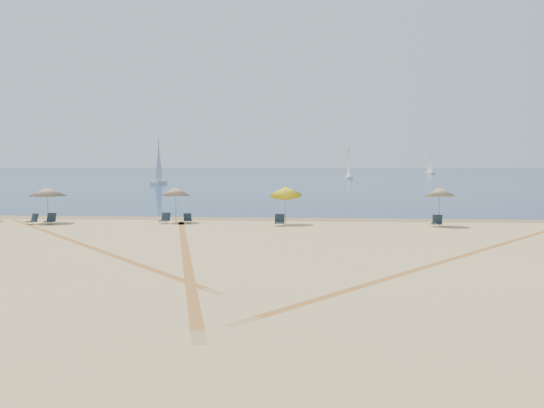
% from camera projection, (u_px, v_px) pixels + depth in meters
% --- Properties ---
extents(ground, '(160.00, 160.00, 0.00)m').
position_uv_depth(ground, '(214.00, 294.00, 17.87)').
color(ground, tan).
rests_on(ground, ground).
extents(ocean, '(500.00, 500.00, 0.00)m').
position_uv_depth(ocean, '(316.00, 172.00, 241.51)').
color(ocean, '#0C2151').
rests_on(ocean, ground).
extents(wet_sand, '(500.00, 500.00, 0.00)m').
position_uv_depth(wet_sand, '(277.00, 219.00, 41.72)').
color(wet_sand, olive).
rests_on(wet_sand, ground).
extents(umbrella_1, '(2.35, 2.35, 2.36)m').
position_uv_depth(umbrella_1, '(47.00, 192.00, 38.75)').
color(umbrella_1, gray).
rests_on(umbrella_1, ground).
extents(umbrella_2, '(1.89, 1.89, 2.36)m').
position_uv_depth(umbrella_2, '(176.00, 191.00, 39.14)').
color(umbrella_2, gray).
rests_on(umbrella_2, ground).
extents(umbrella_3, '(2.00, 2.07, 2.62)m').
position_uv_depth(umbrella_3, '(286.00, 191.00, 37.93)').
color(umbrella_3, gray).
rests_on(umbrella_3, ground).
extents(umbrella_4, '(1.87, 1.91, 2.46)m').
position_uv_depth(umbrella_4, '(440.00, 192.00, 36.86)').
color(umbrella_4, gray).
rests_on(umbrella_4, ground).
extents(chair_2, '(0.77, 0.81, 0.66)m').
position_uv_depth(chair_2, '(33.00, 220.00, 38.13)').
color(chair_2, black).
rests_on(chair_2, ground).
extents(chair_3, '(0.59, 0.69, 0.70)m').
position_uv_depth(chair_3, '(51.00, 219.00, 38.12)').
color(chair_3, black).
rests_on(chair_3, ground).
extents(chair_4, '(0.69, 0.77, 0.69)m').
position_uv_depth(chair_4, '(165.00, 219.00, 38.52)').
color(chair_4, black).
rests_on(chair_4, ground).
extents(chair_5, '(0.69, 0.74, 0.62)m').
position_uv_depth(chair_5, '(188.00, 219.00, 38.91)').
color(chair_5, black).
rests_on(chair_5, ground).
extents(chair_6, '(0.61, 0.71, 0.72)m').
position_uv_depth(chair_6, '(280.00, 221.00, 37.12)').
color(chair_6, black).
rests_on(chair_6, ground).
extents(chair_7, '(0.78, 0.84, 0.71)m').
position_uv_depth(chair_7, '(437.00, 222.00, 36.64)').
color(chair_7, black).
rests_on(chair_7, ground).
extents(sailboat_0, '(1.98, 5.31, 7.71)m').
position_uv_depth(sailboat_0, '(348.00, 169.00, 145.21)').
color(sailboat_0, white).
rests_on(sailboat_0, ocean).
extents(sailboat_1, '(2.89, 5.68, 8.21)m').
position_uv_depth(sailboat_1, '(430.00, 167.00, 206.86)').
color(sailboat_1, white).
rests_on(sailboat_1, ocean).
extents(sailboat_2, '(1.73, 5.57, 8.19)m').
position_uv_depth(sailboat_2, '(159.00, 170.00, 108.45)').
color(sailboat_2, white).
rests_on(sailboat_2, ocean).
extents(tire_tracks, '(58.01, 42.69, 0.00)m').
position_uv_depth(tire_tracks, '(233.00, 248.00, 27.44)').
color(tire_tracks, tan).
rests_on(tire_tracks, ground).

